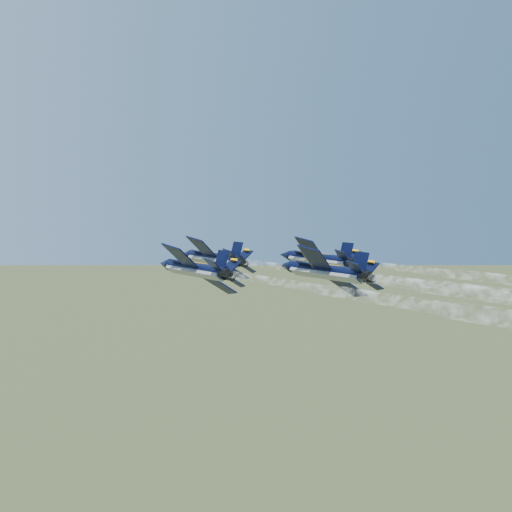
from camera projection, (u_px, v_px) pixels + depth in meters
jet_lead at (213, 258)px, 101.62m from camera, size 11.05×16.66×7.29m
jet_left at (194, 269)px, 85.70m from camera, size 11.05×16.66×7.29m
jet_right at (317, 259)px, 100.10m from camera, size 11.05×16.66×7.29m
jet_slot at (325, 271)px, 83.18m from camera, size 11.05×16.66×7.29m
smoke_trail_lead at (407, 281)px, 73.13m from camera, size 2.49×48.93×2.25m
smoke_trail_left at (433, 303)px, 57.21m from camera, size 2.49×48.93×2.25m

